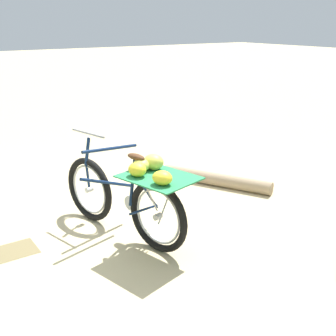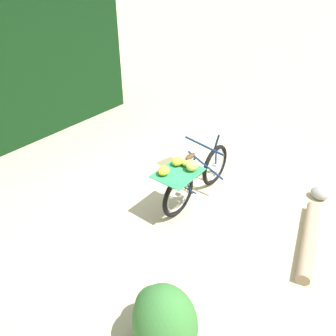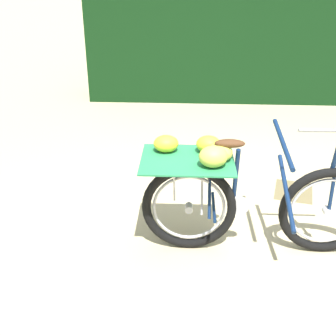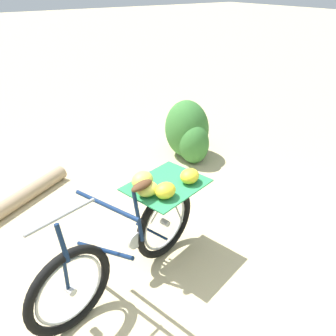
# 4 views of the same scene
# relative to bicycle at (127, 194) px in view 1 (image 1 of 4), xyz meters

# --- Properties ---
(ground_plane) EXTENTS (60.00, 60.00, 0.00)m
(ground_plane) POSITION_rel_bicycle_xyz_m (-0.11, 0.05, -0.48)
(ground_plane) COLOR #C6B284
(bicycle) EXTENTS (0.87, 1.80, 1.03)m
(bicycle) POSITION_rel_bicycle_xyz_m (0.00, 0.00, 0.00)
(bicycle) COLOR black
(bicycle) RESTS_ON ground_plane
(fallen_log) EXTENTS (0.89, 1.46, 0.18)m
(fallen_log) POSITION_rel_bicycle_xyz_m (1.72, 0.63, -0.39)
(fallen_log) COLOR #9E8466
(fallen_log) RESTS_ON ground_plane
(path_stone) EXTENTS (0.29, 0.24, 0.18)m
(path_stone) POSITION_rel_bicycle_xyz_m (1.24, 1.68, -0.39)
(path_stone) COLOR gray
(path_stone) RESTS_ON ground_plane
(leaf_litter_patch) EXTENTS (0.44, 0.36, 0.01)m
(leaf_litter_patch) POSITION_rel_bicycle_xyz_m (-1.09, 0.38, -0.48)
(leaf_litter_patch) COLOR olive
(leaf_litter_patch) RESTS_ON ground_plane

